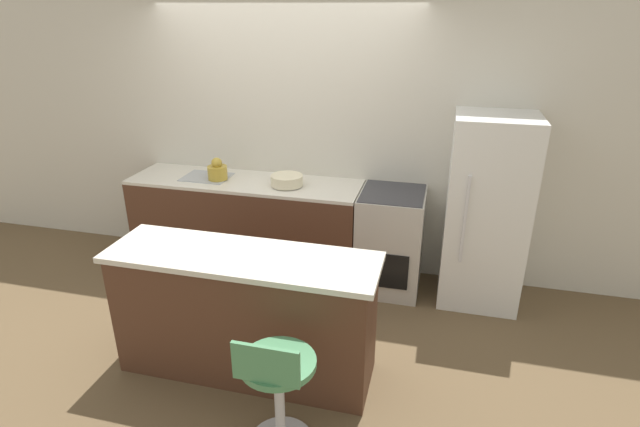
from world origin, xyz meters
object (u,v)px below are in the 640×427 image
object	(u,v)px
refrigerator	(486,212)
mixing_bowl	(287,180)
oven_range	(390,241)
kettle	(217,171)
stool_chair	(278,390)

from	to	relation	value
refrigerator	mixing_bowl	size ratio (longest dim) A/B	5.68
oven_range	mixing_bowl	size ratio (longest dim) A/B	3.21
kettle	mixing_bowl	world-z (taller)	kettle
refrigerator	kettle	size ratio (longest dim) A/B	7.90
kettle	refrigerator	bearing A→B (deg)	1.08
mixing_bowl	oven_range	bearing A→B (deg)	2.42
oven_range	kettle	xyz separation A→B (m)	(-1.66, -0.04, 0.56)
stool_chair	oven_range	bearing A→B (deg)	79.09
oven_range	refrigerator	xyz separation A→B (m)	(0.80, 0.01, 0.37)
refrigerator	mixing_bowl	world-z (taller)	refrigerator
oven_range	mixing_bowl	world-z (taller)	mixing_bowl
oven_range	mixing_bowl	xyz separation A→B (m)	(-0.97, -0.04, 0.52)
stool_chair	refrigerator	bearing A→B (deg)	59.85
mixing_bowl	kettle	bearing A→B (deg)	180.00
oven_range	kettle	world-z (taller)	kettle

